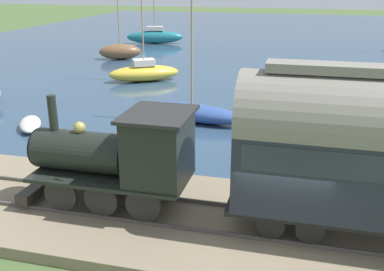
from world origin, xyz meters
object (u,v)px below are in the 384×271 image
(rowboat_far_out, at_px, (30,124))
(sailboat_teal, at_px, (155,36))
(sailboat_brown, at_px, (120,51))
(steam_locomotive, at_px, (122,153))
(sailboat_blue, at_px, (192,112))
(sailboat_yellow, at_px, (144,72))

(rowboat_far_out, bearing_deg, sailboat_teal, 65.79)
(sailboat_brown, bearing_deg, rowboat_far_out, 168.46)
(steam_locomotive, distance_m, sailboat_blue, 10.41)
(sailboat_blue, distance_m, sailboat_brown, 19.77)
(sailboat_brown, xyz_separation_m, rowboat_far_out, (-19.65, -3.44, -0.48))
(sailboat_yellow, bearing_deg, sailboat_teal, -14.63)
(steam_locomotive, bearing_deg, rowboat_far_out, 48.72)
(sailboat_brown, height_order, sailboat_teal, sailboat_teal)
(rowboat_far_out, bearing_deg, sailboat_blue, -7.99)
(sailboat_blue, relative_size, rowboat_far_out, 2.67)
(sailboat_brown, distance_m, sailboat_teal, 10.38)
(rowboat_far_out, bearing_deg, sailboat_yellow, 50.01)
(sailboat_yellow, height_order, sailboat_brown, sailboat_yellow)
(sailboat_teal, bearing_deg, rowboat_far_out, 171.61)
(sailboat_blue, relative_size, sailboat_teal, 0.77)
(rowboat_far_out, bearing_deg, sailboat_brown, 68.86)
(steam_locomotive, height_order, sailboat_yellow, sailboat_yellow)
(steam_locomotive, xyz_separation_m, rowboat_far_out, (7.04, 8.02, -1.96))
(sailboat_yellow, xyz_separation_m, sailboat_brown, (8.01, 5.26, 0.07))
(sailboat_yellow, xyz_separation_m, rowboat_far_out, (-11.64, 1.83, -0.41))
(sailboat_blue, xyz_separation_m, sailboat_yellow, (8.42, 5.73, 0.16))
(sailboat_yellow, distance_m, sailboat_brown, 9.59)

